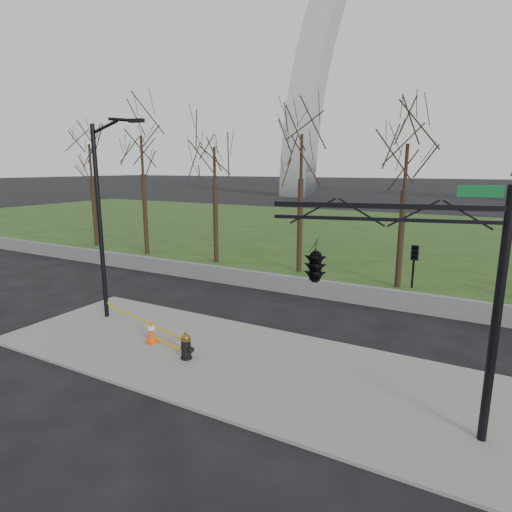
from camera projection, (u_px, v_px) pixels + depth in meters
The scene contains 11 objects.
ground at pixel (239, 363), 13.85m from camera, with size 500.00×500.00×0.00m, color black.
sidewalk at pixel (239, 361), 13.84m from camera, with size 18.00×6.00×0.10m, color slate.
grass_strip at pixel (402, 235), 39.59m from camera, with size 120.00×40.00×0.06m, color #223B15.
guardrail at pixel (323, 289), 20.62m from camera, with size 60.00×0.30×0.90m, color #59595B.
gateway_arch at pixel (463, 11), 71.46m from camera, with size 66.00×6.00×65.00m, color silver, non-canonical shape.
tree_row at pixel (349, 199), 23.22m from camera, with size 45.86×4.00×9.26m.
fire_hydrant at pixel (186, 347), 13.85m from camera, with size 0.58×0.38×0.93m.
traffic_cone at pixel (151, 332), 15.16m from camera, with size 0.50×0.50×0.78m.
street_light at pixel (103, 209), 16.90m from camera, with size 2.37×0.62×8.21m.
traffic_signal_mast at pixel (348, 263), 9.76m from camera, with size 4.96×2.54×6.00m.
caution_tape at pixel (147, 325), 15.49m from camera, with size 5.51×1.62×0.47m.
Camera 1 is at (6.63, -10.98, 6.35)m, focal length 29.39 mm.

